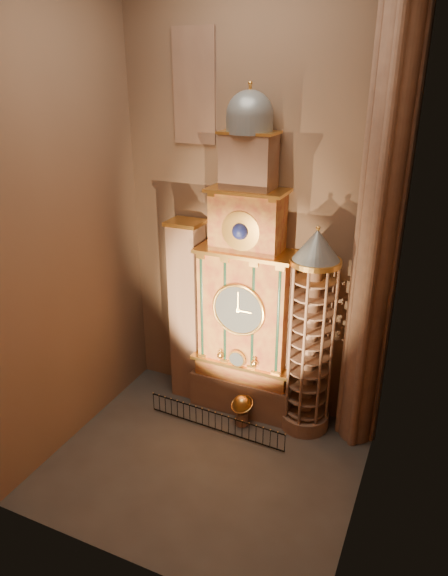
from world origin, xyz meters
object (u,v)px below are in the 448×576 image
at_px(portrait_tower, 188,311).
at_px(iron_railing, 215,421).
at_px(stair_turret, 310,336).
at_px(astronomical_clock, 246,296).
at_px(celestial_globe, 242,407).

distance_m(portrait_tower, iron_railing, 6.01).
relative_size(portrait_tower, stair_turret, 0.94).
distance_m(astronomical_clock, portrait_tower, 3.73).
bearing_deg(celestial_globe, portrait_tower, 157.94).
height_order(portrait_tower, celestial_globe, portrait_tower).
height_order(astronomical_clock, iron_railing, astronomical_clock).
bearing_deg(portrait_tower, iron_railing, -42.77).
distance_m(stair_turret, iron_railing, 6.63).
bearing_deg(celestial_globe, stair_turret, 23.39).
distance_m(portrait_tower, celestial_globe, 5.88).
height_order(stair_turret, celestial_globe, stair_turret).
distance_m(astronomical_clock, iron_railing, 6.67).
relative_size(stair_turret, celestial_globe, 6.22).
bearing_deg(portrait_tower, celestial_globe, -22.06).
bearing_deg(portrait_tower, astronomical_clock, -0.29).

